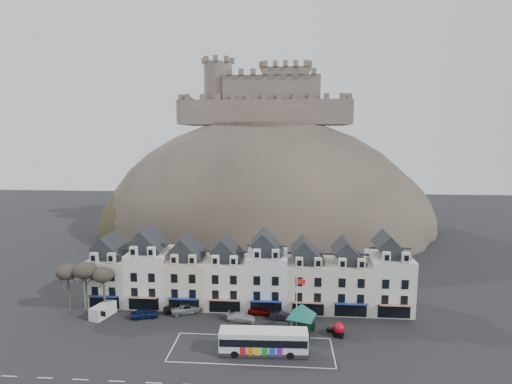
% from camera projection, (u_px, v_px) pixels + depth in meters
% --- Properties ---
extents(ground, '(300.00, 300.00, 0.00)m').
position_uv_depth(ground, '(236.00, 354.00, 53.52)').
color(ground, black).
rests_on(ground, ground).
extents(coach_bay_markings, '(22.00, 7.50, 0.01)m').
position_uv_depth(coach_bay_markings, '(252.00, 350.00, 54.61)').
color(coach_bay_markings, silver).
rests_on(coach_bay_markings, ground).
extents(townhouse_terrace, '(54.40, 9.35, 11.80)m').
position_uv_depth(townhouse_terrace, '(248.00, 275.00, 68.51)').
color(townhouse_terrace, beige).
rests_on(townhouse_terrace, ground).
extents(castle_hill, '(100.00, 76.00, 68.00)m').
position_uv_depth(castle_hill, '(268.00, 231.00, 121.46)').
color(castle_hill, '#36302A').
rests_on(castle_hill, ground).
extents(castle, '(50.20, 22.20, 22.00)m').
position_uv_depth(castle, '(267.00, 98.00, 122.66)').
color(castle, '#67594E').
rests_on(castle, ground).
extents(tree_left_far, '(3.61, 3.61, 8.24)m').
position_uv_depth(tree_left_far, '(67.00, 272.00, 65.01)').
color(tree_left_far, '#3E3127').
rests_on(tree_left_far, ground).
extents(tree_left_mid, '(3.78, 3.78, 8.64)m').
position_uv_depth(tree_left_mid, '(85.00, 271.00, 64.74)').
color(tree_left_mid, '#3E3127').
rests_on(tree_left_mid, ground).
extents(tree_left_near, '(3.43, 3.43, 7.84)m').
position_uv_depth(tree_left_near, '(103.00, 275.00, 64.62)').
color(tree_left_near, '#3E3127').
rests_on(tree_left_near, ground).
extents(bus, '(11.89, 3.14, 3.33)m').
position_uv_depth(bus, '(263.00, 341.00, 53.40)').
color(bus, '#262628').
rests_on(bus, ground).
extents(bus_shelter, '(7.14, 7.14, 4.74)m').
position_uv_depth(bus_shelter, '(302.00, 311.00, 58.23)').
color(bus_shelter, '#10311D').
rests_on(bus_shelter, ground).
extents(red_buoy, '(1.74, 1.74, 2.10)m').
position_uv_depth(red_buoy, '(339.00, 329.00, 58.07)').
color(red_buoy, black).
rests_on(red_buoy, ground).
extents(flagpole, '(1.26, 0.28, 8.78)m').
position_uv_depth(flagpole, '(297.00, 302.00, 58.10)').
color(flagpole, silver).
rests_on(flagpole, ground).
extents(white_van, '(3.04, 4.72, 1.99)m').
position_uv_depth(white_van, '(103.00, 310.00, 64.42)').
color(white_van, silver).
rests_on(white_van, ground).
extents(planter_west, '(1.20, 0.86, 1.09)m').
position_uv_depth(planter_west, '(331.00, 329.00, 59.38)').
color(planter_west, black).
rests_on(planter_west, ground).
extents(planter_east, '(1.12, 0.80, 1.01)m').
position_uv_depth(planter_east, '(336.00, 331.00, 58.69)').
color(planter_east, black).
rests_on(planter_east, ground).
extents(car_navy, '(4.58, 2.81, 1.46)m').
position_uv_depth(car_navy, '(145.00, 313.00, 63.96)').
color(car_navy, '#0D1943').
rests_on(car_navy, ground).
extents(car_black, '(4.00, 2.78, 1.25)m').
position_uv_depth(car_black, '(175.00, 309.00, 66.02)').
color(car_black, black).
rests_on(car_black, ground).
extents(car_silver, '(6.00, 4.51, 1.53)m').
position_uv_depth(car_silver, '(188.00, 308.00, 65.95)').
color(car_silver, '#94979B').
rests_on(car_silver, ground).
extents(car_white, '(4.68, 2.33, 1.31)m').
position_uv_depth(car_white, '(241.00, 317.00, 62.83)').
color(car_white, '#BBBBBB').
rests_on(car_white, ground).
extents(car_maroon, '(3.94, 1.79, 1.31)m').
position_uv_depth(car_maroon, '(260.00, 311.00, 65.09)').
color(car_maroon, '#550604').
rests_on(car_maroon, ground).
extents(car_charcoal, '(3.86, 1.52, 1.25)m').
position_uv_depth(car_charcoal, '(282.00, 316.00, 63.31)').
color(car_charcoal, black).
rests_on(car_charcoal, ground).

